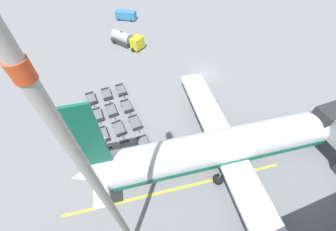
{
  "coord_description": "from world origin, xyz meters",
  "views": [
    {
      "loc": [
        28.13,
        -17.93,
        25.1
      ],
      "look_at": [
        9.36,
        -11.12,
        2.0
      ],
      "focal_mm": 22.0,
      "sensor_mm": 36.0,
      "label": 1
    }
  ],
  "objects_px": {
    "airplane": "(234,144)",
    "baggage_dolly_row_near_col_b": "(97,115)",
    "baggage_dolly_row_mid_b_col_a": "(121,90)",
    "fuel_tanker_primary": "(126,40)",
    "baggage_dolly_row_mid_a_col_b": "(111,111)",
    "service_van": "(126,15)",
    "baggage_dolly_row_mid_b_col_b": "(127,107)",
    "baggage_dolly_row_near_col_c": "(103,135)",
    "baggage_dolly_row_mid_a_col_c": "(119,129)",
    "baggage_dolly_row_mid_a_col_a": "(107,94)",
    "baggage_dolly_row_mid_b_col_c": "(135,123)",
    "apron_light_mast": "(91,176)",
    "baggage_dolly_row_near_col_d": "(109,157)",
    "baggage_dolly_row_mid_b_col_d": "(144,144)",
    "baggage_dolly_row_near_col_a": "(91,99)",
    "baggage_dolly_row_mid_a_col_d": "(127,150)"
  },
  "relations": [
    {
      "from": "baggage_dolly_row_near_col_a",
      "to": "baggage_dolly_row_mid_b_col_a",
      "type": "height_order",
      "value": "same"
    },
    {
      "from": "baggage_dolly_row_near_col_a",
      "to": "baggage_dolly_row_mid_b_col_d",
      "type": "bearing_deg",
      "value": 26.85
    },
    {
      "from": "baggage_dolly_row_near_col_d",
      "to": "baggage_dolly_row_mid_a_col_c",
      "type": "xyz_separation_m",
      "value": [
        -4.33,
        2.15,
        0.0
      ]
    },
    {
      "from": "baggage_dolly_row_near_col_c",
      "to": "baggage_dolly_row_mid_a_col_a",
      "type": "height_order",
      "value": "same"
    },
    {
      "from": "baggage_dolly_row_near_col_c",
      "to": "apron_light_mast",
      "type": "bearing_deg",
      "value": 4.0
    },
    {
      "from": "apron_light_mast",
      "to": "baggage_dolly_row_mid_a_col_b",
      "type": "bearing_deg",
      "value": 176.91
    },
    {
      "from": "service_van",
      "to": "baggage_dolly_row_near_col_c",
      "type": "xyz_separation_m",
      "value": [
        36.79,
        -11.6,
        -0.73
      ]
    },
    {
      "from": "baggage_dolly_row_mid_b_col_a",
      "to": "apron_light_mast",
      "type": "height_order",
      "value": "apron_light_mast"
    },
    {
      "from": "airplane",
      "to": "baggage_dolly_row_mid_b_col_d",
      "type": "relative_size",
      "value": 12.07
    },
    {
      "from": "baggage_dolly_row_mid_a_col_c",
      "to": "baggage_dolly_row_mid_a_col_a",
      "type": "bearing_deg",
      "value": -176.03
    },
    {
      "from": "baggage_dolly_row_near_col_c",
      "to": "baggage_dolly_row_mid_b_col_c",
      "type": "xyz_separation_m",
      "value": [
        -0.57,
        5.04,
        0.0
      ]
    },
    {
      "from": "airplane",
      "to": "fuel_tanker_primary",
      "type": "xyz_separation_m",
      "value": [
        -33.29,
        -6.91,
        -1.78
      ]
    },
    {
      "from": "baggage_dolly_row_mid_a_col_b",
      "to": "apron_light_mast",
      "type": "relative_size",
      "value": 0.12
    },
    {
      "from": "service_van",
      "to": "baggage_dolly_row_mid_a_col_c",
      "type": "relative_size",
      "value": 1.66
    },
    {
      "from": "baggage_dolly_row_mid_a_col_d",
      "to": "baggage_dolly_row_mid_b_col_b",
      "type": "relative_size",
      "value": 1.0
    },
    {
      "from": "service_van",
      "to": "baggage_dolly_row_mid_b_col_a",
      "type": "bearing_deg",
      "value": -14.18
    },
    {
      "from": "service_van",
      "to": "baggage_dolly_row_mid_a_col_b",
      "type": "distance_m",
      "value": 33.77
    },
    {
      "from": "baggage_dolly_row_mid_b_col_a",
      "to": "baggage_dolly_row_mid_b_col_d",
      "type": "bearing_deg",
      "value": 3.65
    },
    {
      "from": "baggage_dolly_row_near_col_c",
      "to": "baggage_dolly_row_mid_a_col_d",
      "type": "distance_m",
      "value": 4.68
    },
    {
      "from": "baggage_dolly_row_near_col_d",
      "to": "baggage_dolly_row_mid_a_col_a",
      "type": "bearing_deg",
      "value": 172.76
    },
    {
      "from": "baggage_dolly_row_near_col_b",
      "to": "baggage_dolly_row_mid_b_col_d",
      "type": "distance_m",
      "value": 9.51
    },
    {
      "from": "baggage_dolly_row_near_col_c",
      "to": "baggage_dolly_row_mid_a_col_c",
      "type": "relative_size",
      "value": 0.99
    },
    {
      "from": "fuel_tanker_primary",
      "to": "baggage_dolly_row_mid_a_col_a",
      "type": "bearing_deg",
      "value": -23.99
    },
    {
      "from": "baggage_dolly_row_near_col_a",
      "to": "baggage_dolly_row_mid_b_col_a",
      "type": "relative_size",
      "value": 1.0
    },
    {
      "from": "baggage_dolly_row_mid_a_col_c",
      "to": "baggage_dolly_row_mid_b_col_d",
      "type": "xyz_separation_m",
      "value": [
        3.96,
        2.79,
        0.0
      ]
    },
    {
      "from": "baggage_dolly_row_mid_a_col_d",
      "to": "baggage_dolly_row_mid_b_col_c",
      "type": "relative_size",
      "value": 1.0
    },
    {
      "from": "baggage_dolly_row_near_col_a",
      "to": "baggage_dolly_row_near_col_b",
      "type": "xyz_separation_m",
      "value": [
        4.14,
        0.53,
        0.0
      ]
    },
    {
      "from": "baggage_dolly_row_near_col_d",
      "to": "baggage_dolly_row_mid_a_col_b",
      "type": "height_order",
      "value": "same"
    },
    {
      "from": "baggage_dolly_row_near_col_b",
      "to": "baggage_dolly_row_near_col_c",
      "type": "bearing_deg",
      "value": 2.98
    },
    {
      "from": "baggage_dolly_row_mid_b_col_c",
      "to": "apron_light_mast",
      "type": "distance_m",
      "value": 21.93
    },
    {
      "from": "baggage_dolly_row_mid_a_col_c",
      "to": "baggage_dolly_row_mid_b_col_d",
      "type": "relative_size",
      "value": 1.01
    },
    {
      "from": "baggage_dolly_row_near_col_b",
      "to": "baggage_dolly_row_mid_a_col_d",
      "type": "xyz_separation_m",
      "value": [
        7.83,
        3.08,
        0.0
      ]
    },
    {
      "from": "baggage_dolly_row_near_col_a",
      "to": "baggage_dolly_row_mid_a_col_c",
      "type": "height_order",
      "value": "same"
    },
    {
      "from": "baggage_dolly_row_mid_a_col_c",
      "to": "baggage_dolly_row_mid_b_col_c",
      "type": "distance_m",
      "value": 2.56
    },
    {
      "from": "airplane",
      "to": "baggage_dolly_row_near_col_b",
      "type": "height_order",
      "value": "airplane"
    },
    {
      "from": "baggage_dolly_row_near_col_d",
      "to": "baggage_dolly_row_mid_b_col_a",
      "type": "height_order",
      "value": "same"
    },
    {
      "from": "fuel_tanker_primary",
      "to": "baggage_dolly_row_mid_b_col_a",
      "type": "height_order",
      "value": "fuel_tanker_primary"
    },
    {
      "from": "service_van",
      "to": "baggage_dolly_row_mid_b_col_b",
      "type": "relative_size",
      "value": 1.67
    },
    {
      "from": "baggage_dolly_row_near_col_c",
      "to": "baggage_dolly_row_mid_b_col_b",
      "type": "height_order",
      "value": "same"
    },
    {
      "from": "fuel_tanker_primary",
      "to": "baggage_dolly_row_mid_a_col_b",
      "type": "relative_size",
      "value": 2.41
    },
    {
      "from": "baggage_dolly_row_near_col_c",
      "to": "baggage_dolly_row_mid_b_col_b",
      "type": "relative_size",
      "value": 1.0
    },
    {
      "from": "apron_light_mast",
      "to": "airplane",
      "type": "bearing_deg",
      "value": 109.98
    },
    {
      "from": "baggage_dolly_row_mid_a_col_a",
      "to": "baggage_dolly_row_mid_b_col_c",
      "type": "relative_size",
      "value": 0.99
    },
    {
      "from": "baggage_dolly_row_mid_a_col_c",
      "to": "baggage_dolly_row_mid_b_col_c",
      "type": "height_order",
      "value": "same"
    },
    {
      "from": "baggage_dolly_row_mid_b_col_c",
      "to": "baggage_dolly_row_mid_b_col_d",
      "type": "bearing_deg",
      "value": 3.26
    },
    {
      "from": "baggage_dolly_row_mid_a_col_a",
      "to": "apron_light_mast",
      "type": "bearing_deg",
      "value": -2.26
    },
    {
      "from": "service_van",
      "to": "baggage_dolly_row_mid_a_col_c",
      "type": "height_order",
      "value": "service_van"
    },
    {
      "from": "airplane",
      "to": "baggage_dolly_row_mid_b_col_b",
      "type": "bearing_deg",
      "value": -140.46
    },
    {
      "from": "airplane",
      "to": "baggage_dolly_row_near_col_d",
      "type": "height_order",
      "value": "airplane"
    },
    {
      "from": "baggage_dolly_row_near_col_b",
      "to": "baggage_dolly_row_mid_b_col_a",
      "type": "bearing_deg",
      "value": 133.99
    }
  ]
}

